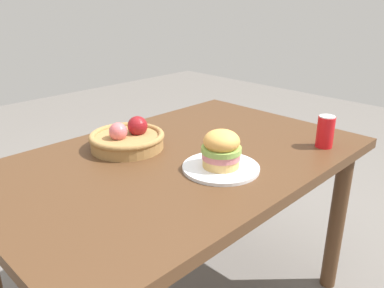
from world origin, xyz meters
name	(u,v)px	position (x,y,z in m)	size (l,w,h in m)	color
dining_table	(180,180)	(0.00, 0.00, 0.65)	(1.40, 0.90, 0.75)	#4C301C
plate	(221,168)	(0.02, -0.19, 0.76)	(0.27, 0.27, 0.01)	white
sandwich	(221,149)	(0.02, -0.19, 0.83)	(0.14, 0.14, 0.13)	#DBAD60
soda_can	(325,132)	(0.46, -0.34, 0.81)	(0.07, 0.07, 0.13)	red
fruit_basket	(127,138)	(-0.09, 0.20, 0.79)	(0.29, 0.29, 0.12)	#9E7542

